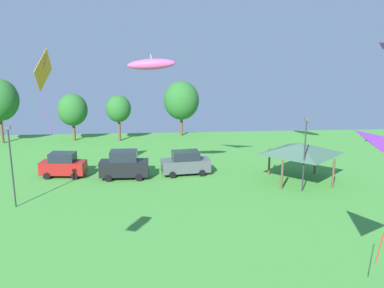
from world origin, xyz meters
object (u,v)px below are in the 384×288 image
parked_car_second_from_left (124,165)px  treeline_tree_1 (73,110)px  parked_car_leftmost (63,165)px  treeline_tree_2 (119,109)px  kite_flying_4 (381,58)px  kite_flying_6 (43,73)px  park_pavilion (301,149)px  kite_flying_0 (151,64)px  treeline_tree_3 (181,100)px  parked_car_third_from_left (186,163)px  light_post_2 (11,162)px  light_post_0 (305,151)px

parked_car_second_from_left → treeline_tree_1: size_ratio=0.72×
parked_car_leftmost → treeline_tree_2: treeline_tree_2 is taller
kite_flying_4 → kite_flying_6: bearing=-172.5°
treeline_tree_1 → park_pavilion: bearing=-38.0°
kite_flying_0 → treeline_tree_2: bearing=103.7°
kite_flying_4 → treeline_tree_3: size_ratio=0.34×
kite_flying_0 → parked_car_third_from_left: size_ratio=0.82×
kite_flying_4 → treeline_tree_1: 36.75m
kite_flying_0 → light_post_2: kite_flying_0 is taller
kite_flying_6 → treeline_tree_3: 26.06m
light_post_0 → parked_car_second_from_left: bearing=163.0°
parked_car_leftmost → treeline_tree_2: (3.86, 15.14, 3.11)m
treeline_tree_1 → light_post_2: bearing=-89.6°
kite_flying_4 → parked_car_leftmost: 31.54m
treeline_tree_3 → kite_flying_0: bearing=-99.0°
kite_flying_4 → treeline_tree_2: (-26.09, 15.81, -6.75)m
kite_flying_6 → light_post_2: bearing=-126.7°
light_post_2 → treeline_tree_3: 29.10m
parked_car_leftmost → treeline_tree_1: 16.24m
kite_flying_4 → treeline_tree_1: size_ratio=0.42×
kite_flying_0 → light_post_0: 14.55m
kite_flying_0 → treeline_tree_3: size_ratio=0.52×
park_pavilion → light_post_0: light_post_0 is taller
park_pavilion → light_post_2: size_ratio=0.93×
parked_car_second_from_left → parked_car_third_from_left: parked_car_second_from_left is taller
parked_car_third_from_left → light_post_0: (9.66, -5.56, 2.44)m
parked_car_leftmost → light_post_2: bearing=-98.7°
parked_car_third_from_left → park_pavilion: (10.31, -2.83, 1.93)m
park_pavilion → treeline_tree_3: size_ratio=0.77×
kite_flying_4 → parked_car_leftmost: bearing=178.7°
park_pavilion → light_post_2: 24.33m
parked_car_third_from_left → light_post_2: 15.62m
parked_car_leftmost → parked_car_third_from_left: 11.64m
kite_flying_0 → kite_flying_4: (21.30, 3.88, 0.33)m
kite_flying_6 → parked_car_third_from_left: 15.20m
parked_car_third_from_left → treeline_tree_2: bearing=109.9°
light_post_2 → park_pavilion: bearing=10.5°
light_post_0 → treeline_tree_3: (-9.10, 23.67, 1.34)m
park_pavilion → parked_car_second_from_left: bearing=172.9°
treeline_tree_1 → treeline_tree_3: 14.52m
kite_flying_0 → park_pavilion: bearing=6.6°
parked_car_third_from_left → light_post_2: size_ratio=0.76×
kite_flying_0 → treeline_tree_2: (-4.79, 19.68, -6.42)m
kite_flying_4 → parked_car_third_from_left: 20.81m
park_pavilion → treeline_tree_2: bearing=134.9°
treeline_tree_2 → treeline_tree_3: 8.82m
treeline_tree_1 → treeline_tree_2: (6.01, -0.69, 0.17)m
treeline_tree_2 → treeline_tree_3: size_ratio=0.80×
kite_flying_6 → park_pavilion: kite_flying_6 is taller
park_pavilion → treeline_tree_1: size_ratio=0.95×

